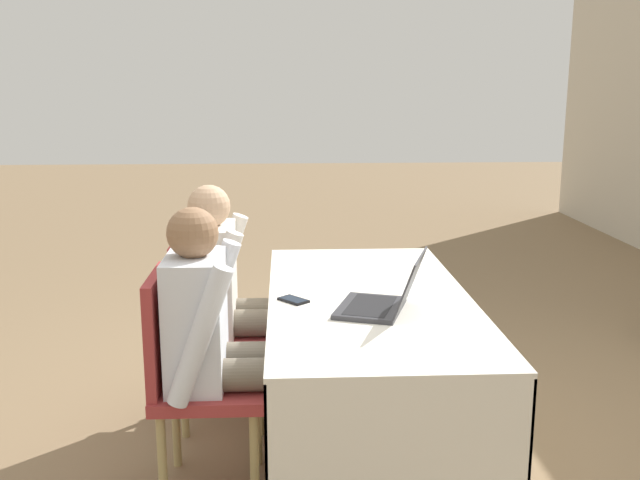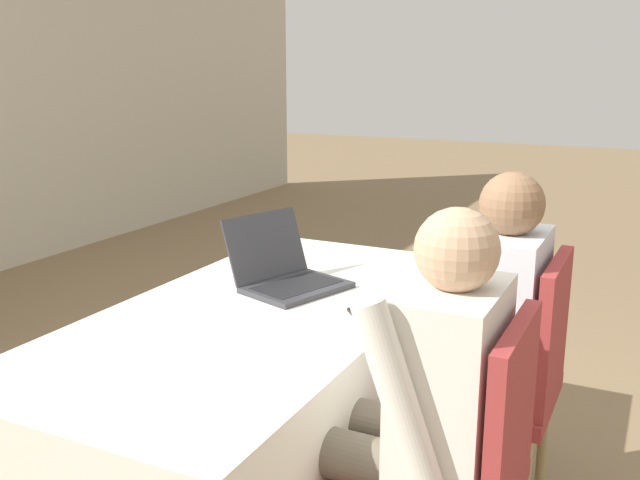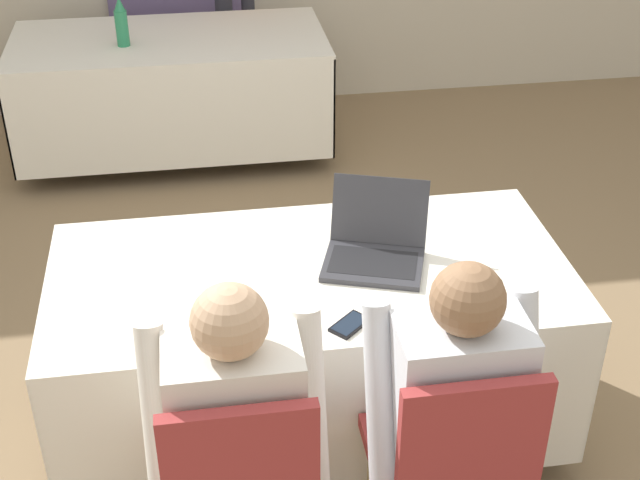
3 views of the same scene
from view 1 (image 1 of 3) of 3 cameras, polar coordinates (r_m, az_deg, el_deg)
The scene contains 10 objects.
ground_plane at distance 3.43m, azimuth 3.75°, elevation -16.08°, with size 24.00×24.00×0.00m, color #846B4C.
conference_table_near at distance 3.20m, azimuth 3.90°, elevation -7.28°, with size 1.78×0.88×0.72m.
laptop at distance 2.92m, azimuth 4.99°, elevation -4.81°, with size 0.42×0.42×0.25m.
cell_phone at distance 3.05m, azimuth -2.14°, elevation -4.82°, with size 0.15×0.14×0.01m.
paper_beside_laptop at distance 3.25m, azimuth 7.39°, elevation -3.94°, with size 0.30×0.35×0.00m.
paper_centre_table at distance 3.58m, azimuth 0.83°, elevation -2.30°, with size 0.26×0.33×0.00m.
chair_near_left at distance 3.50m, azimuth -9.00°, elevation -6.47°, with size 0.44×0.44×0.91m.
chair_near_right at distance 2.94m, azimuth -10.25°, elevation -10.33°, with size 0.44×0.44×0.91m.
person_checkered_shirt at distance 3.45m, azimuth -7.37°, elevation -3.96°, with size 0.50×0.52×1.17m.
person_white_shirt at distance 2.87m, azimuth -8.30°, elevation -7.40°, with size 0.50×0.52×1.17m.
Camera 1 is at (2.99, -0.37, 1.63)m, focal length 40.00 mm.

